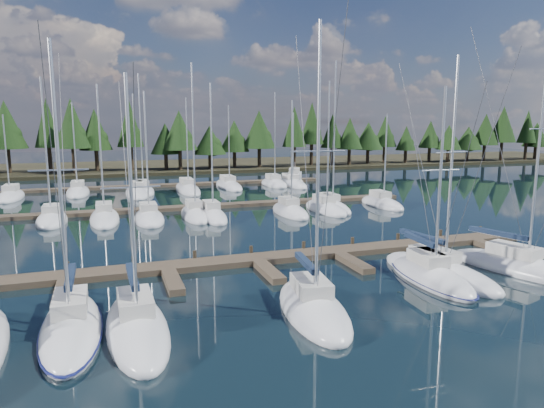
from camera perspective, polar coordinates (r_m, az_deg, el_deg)
name	(u,v)px	position (r m, az deg, el deg)	size (l,w,h in m)	color
ground	(217,227)	(44.84, -6.44, -2.69)	(260.00, 260.00, 0.00)	black
far_shore	(154,167)	(103.64, -13.68, 4.25)	(220.00, 30.00, 0.60)	black
main_dock	(258,262)	(32.92, -1.64, -6.81)	(44.00, 6.13, 0.90)	#493C2D
back_docks	(184,195)	(63.77, -10.27, 1.07)	(50.00, 21.80, 0.40)	#493C2D
front_sailboat_1	(71,328)	(24.50, -22.53, -13.29)	(2.79, 9.20, 13.66)	silver
front_sailboat_2	(137,327)	(23.59, -15.60, -13.80)	(2.98, 8.97, 12.32)	silver
front_sailboat_3	(313,308)	(24.97, 4.85, -12.09)	(3.94, 8.51, 14.84)	silver
front_sailboat_4	(430,276)	(31.21, 18.14, -8.09)	(3.33, 8.37, 12.32)	silver
front_sailboat_5	(439,272)	(32.20, 19.01, -7.58)	(4.38, 9.45, 14.10)	silver
front_sailboat_6	(519,267)	(35.15, 27.10, -6.66)	(5.41, 10.04, 16.57)	silver
back_sailboat_rows	(189,199)	(59.68, -9.69, 0.57)	(44.06, 32.09, 16.64)	silver
motor_yacht_right	(294,181)	(75.71, 2.66, 2.74)	(5.88, 8.51, 4.05)	silver
tree_line	(149,134)	(93.39, -14.29, 8.02)	(184.59, 11.92, 13.23)	black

